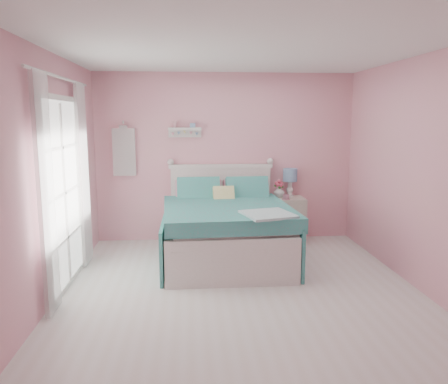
{
  "coord_description": "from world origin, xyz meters",
  "views": [
    {
      "loc": [
        -0.55,
        -4.55,
        1.91
      ],
      "look_at": [
        -0.1,
        1.2,
        0.93
      ],
      "focal_mm": 35.0,
      "sensor_mm": 36.0,
      "label": 1
    }
  ],
  "objects": [
    {
      "name": "roses",
      "position": [
        0.82,
        2.05,
        0.91
      ],
      "size": [
        0.14,
        0.11,
        0.12
      ],
      "color": "#E24D6B",
      "rests_on": "vase"
    },
    {
      "name": "bed",
      "position": [
        -0.08,
        1.21,
        0.41
      ],
      "size": [
        1.72,
        2.12,
        1.2
      ],
      "rotation": [
        0.0,
        0.0,
        0.05
      ],
      "color": "silver",
      "rests_on": "floor"
    },
    {
      "name": "floor",
      "position": [
        0.0,
        0.0,
        0.0
      ],
      "size": [
        4.5,
        4.5,
        0.0
      ],
      "primitive_type": "plane",
      "color": "silver",
      "rests_on": "ground"
    },
    {
      "name": "nightstand",
      "position": [
        0.96,
        1.99,
        0.35
      ],
      "size": [
        0.48,
        0.47,
        0.7
      ],
      "color": "beige",
      "rests_on": "floor"
    },
    {
      "name": "room_shell",
      "position": [
        0.0,
        0.0,
        1.58
      ],
      "size": [
        4.5,
        4.5,
        4.5
      ],
      "color": "pink",
      "rests_on": "floor"
    },
    {
      "name": "vase",
      "position": [
        0.82,
        2.05,
        0.78
      ],
      "size": [
        0.17,
        0.17,
        0.18
      ],
      "primitive_type": "imported",
      "rotation": [
        0.0,
        0.0,
        -0.01
      ],
      "color": "white",
      "rests_on": "nightstand"
    },
    {
      "name": "curtain_near",
      "position": [
        -1.92,
        -0.34,
        1.18
      ],
      "size": [
        0.04,
        0.4,
        2.32
      ],
      "primitive_type": "cube",
      "color": "white",
      "rests_on": "floor"
    },
    {
      "name": "table_lamp",
      "position": [
        1.01,
        2.11,
        1.0
      ],
      "size": [
        0.22,
        0.22,
        0.44
      ],
      "color": "white",
      "rests_on": "nightstand"
    },
    {
      "name": "teacup",
      "position": [
        0.89,
        1.84,
        0.74
      ],
      "size": [
        0.11,
        0.11,
        0.08
      ],
      "primitive_type": "imported",
      "rotation": [
        0.0,
        0.0,
        -0.12
      ],
      "color": "#BE7F96",
      "rests_on": "nightstand"
    },
    {
      "name": "hanging_dress",
      "position": [
        -1.55,
        2.18,
        1.4
      ],
      "size": [
        0.34,
        0.03,
        0.72
      ],
      "primitive_type": "cube",
      "color": "white",
      "rests_on": "room_shell"
    },
    {
      "name": "wall_shelf",
      "position": [
        -0.63,
        2.19,
        1.73
      ],
      "size": [
        0.5,
        0.15,
        0.25
      ],
      "color": "silver",
      "rests_on": "room_shell"
    },
    {
      "name": "curtain_far",
      "position": [
        -1.92,
        1.14,
        1.18
      ],
      "size": [
        0.04,
        0.4,
        2.32
      ],
      "primitive_type": "cube",
      "color": "white",
      "rests_on": "floor"
    },
    {
      "name": "french_door",
      "position": [
        -1.97,
        0.4,
        1.07
      ],
      "size": [
        0.04,
        1.32,
        2.16
      ],
      "color": "silver",
      "rests_on": "floor"
    }
  ]
}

